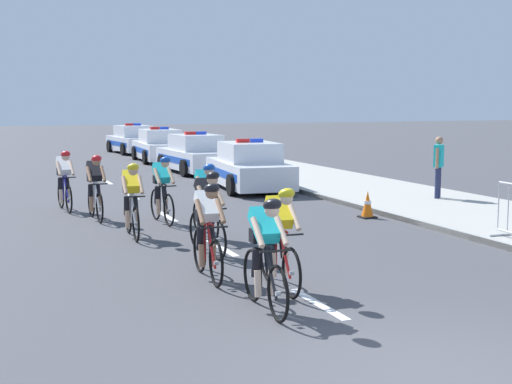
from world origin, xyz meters
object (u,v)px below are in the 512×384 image
(cyclist_second, at_px, (280,237))
(cyclist_ninth, at_px, (64,180))
(cyclist_fifth, at_px, (205,199))
(police_car_furthest, at_px, (133,140))
(cyclist_fourth, at_px, (207,212))
(cyclist_lead, at_px, (265,252))
(cyclist_seventh, at_px, (162,189))
(traffic_cone_mid, at_px, (368,205))
(spectator_middle, at_px, (439,163))
(cyclist_eighth, at_px, (95,186))
(police_car_third, at_px, (159,147))
(police_car_second, at_px, (195,155))
(cyclist_third, at_px, (208,229))
(cyclist_sixth, at_px, (132,199))
(police_car_nearest, at_px, (249,168))

(cyclist_second, distance_m, cyclist_ninth, 9.16)
(cyclist_fifth, distance_m, cyclist_ninth, 5.24)
(police_car_furthest, bearing_deg, cyclist_fourth, -99.19)
(cyclist_fourth, distance_m, cyclist_fifth, 1.59)
(cyclist_lead, height_order, cyclist_seventh, same)
(traffic_cone_mid, bearing_deg, cyclist_second, -131.22)
(spectator_middle, bearing_deg, cyclist_eighth, 176.87)
(police_car_third, bearing_deg, spectator_middle, -76.88)
(cyclist_ninth, bearing_deg, traffic_cone_mid, -30.08)
(police_car_furthest, bearing_deg, cyclist_ninth, -106.79)
(cyclist_seventh, relative_size, cyclist_eighth, 1.00)
(cyclist_lead, distance_m, police_car_second, 18.60)
(cyclist_fourth, distance_m, police_car_second, 15.06)
(cyclist_third, relative_size, traffic_cone_mid, 2.69)
(cyclist_sixth, xyz_separation_m, traffic_cone_mid, (5.68, 0.38, -0.48))
(cyclist_lead, relative_size, cyclist_second, 1.00)
(police_car_second, distance_m, spectator_middle, 11.04)
(police_car_nearest, bearing_deg, cyclist_third, -114.41)
(cyclist_sixth, bearing_deg, traffic_cone_mid, 3.84)
(cyclist_fourth, xyz_separation_m, police_car_second, (4.18, 14.47, -0.11))
(police_car_second, bearing_deg, police_car_third, 90.02)
(cyclist_eighth, xyz_separation_m, traffic_cone_mid, (6.01, -2.06, -0.48))
(cyclist_third, xyz_separation_m, police_car_furthest, (4.72, 27.52, -0.11))
(police_car_furthest, bearing_deg, traffic_cone_mid, -88.52)
(police_car_second, relative_size, traffic_cone_mid, 7.02)
(cyclist_ninth, bearing_deg, police_car_nearest, 22.31)
(cyclist_second, distance_m, cyclist_seventh, 6.26)
(police_car_second, bearing_deg, police_car_nearest, -90.03)
(cyclist_sixth, bearing_deg, cyclist_seventh, 55.60)
(cyclist_third, relative_size, police_car_third, 0.39)
(traffic_cone_mid, bearing_deg, cyclist_fifth, -166.96)
(cyclist_fourth, height_order, cyclist_fifth, same)
(cyclist_second, height_order, spectator_middle, spectator_middle)
(cyclist_third, distance_m, cyclist_eighth, 6.31)
(traffic_cone_mid, xyz_separation_m, spectator_middle, (3.12, 1.56, 0.77))
(cyclist_fifth, xyz_separation_m, cyclist_sixth, (-1.35, 0.62, 0.00))
(police_car_third, bearing_deg, cyclist_second, -99.83)
(cyclist_ninth, height_order, spectator_middle, spectator_middle)
(police_car_furthest, bearing_deg, cyclist_eighth, -104.30)
(cyclist_sixth, relative_size, police_car_furthest, 0.38)
(police_car_second, xyz_separation_m, spectator_middle, (3.72, -10.38, 0.40))
(traffic_cone_mid, height_order, spectator_middle, spectator_middle)
(cyclist_ninth, bearing_deg, police_car_furthest, 73.21)
(cyclist_second, height_order, police_car_third, police_car_third)
(cyclist_second, distance_m, cyclist_fourth, 2.67)
(cyclist_eighth, bearing_deg, police_car_third, 70.73)
(cyclist_sixth, height_order, police_car_second, police_car_second)
(cyclist_seventh, xyz_separation_m, police_car_second, (4.08, 10.87, -0.11))
(cyclist_seventh, relative_size, traffic_cone_mid, 2.69)
(cyclist_second, height_order, cyclist_ninth, same)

